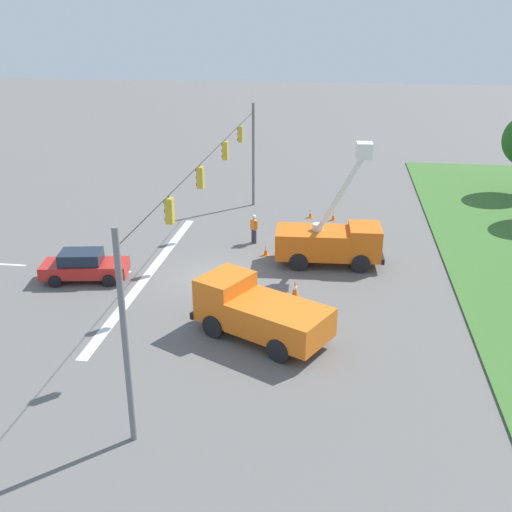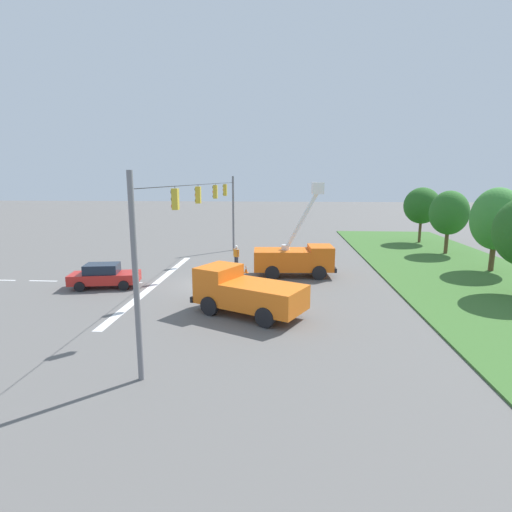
# 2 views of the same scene
# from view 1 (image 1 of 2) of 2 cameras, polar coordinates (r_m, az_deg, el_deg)

# --- Properties ---
(ground_plane) EXTENTS (200.00, 200.00, 0.00)m
(ground_plane) POSITION_cam_1_polar(r_m,az_deg,el_deg) (31.26, -3.77, -2.00)
(ground_plane) COLOR #605E5B
(lane_markings) EXTENTS (17.60, 15.25, 0.01)m
(lane_markings) POSITION_cam_1_polar(r_m,az_deg,el_deg) (32.65, -12.58, -1.43)
(lane_markings) COLOR silver
(lane_markings) RESTS_ON ground
(signal_gantry) EXTENTS (26.20, 0.33, 7.20)m
(signal_gantry) POSITION_cam_1_polar(r_m,az_deg,el_deg) (29.73, -3.99, 6.12)
(signal_gantry) COLOR slate
(signal_gantry) RESTS_ON ground
(utility_truck_bucket_lift) EXTENTS (2.70, 5.90, 6.69)m
(utility_truck_bucket_lift) POSITION_cam_1_polar(r_m,az_deg,el_deg) (32.60, 7.14, 1.54)
(utility_truck_bucket_lift) COLOR orange
(utility_truck_bucket_lift) RESTS_ON ground
(utility_truck_support_near) EXTENTS (4.85, 6.28, 2.37)m
(utility_truck_support_near) POSITION_cam_1_polar(r_m,az_deg,el_deg) (25.06, 0.15, -5.26)
(utility_truck_support_near) COLOR orange
(utility_truck_support_near) RESTS_ON ground
(sedan_red) EXTENTS (2.49, 4.54, 1.56)m
(sedan_red) POSITION_cam_1_polar(r_m,az_deg,el_deg) (31.79, -16.06, -0.89)
(sedan_red) COLOR red
(sedan_red) RESTS_ON ground
(road_worker) EXTENTS (0.48, 0.50, 1.77)m
(road_worker) POSITION_cam_1_polar(r_m,az_deg,el_deg) (35.54, -0.20, 2.77)
(road_worker) COLOR #383842
(road_worker) RESTS_ON ground
(traffic_cone_foreground_left) EXTENTS (0.36, 0.36, 0.60)m
(traffic_cone_foreground_left) POSITION_cam_1_polar(r_m,az_deg,el_deg) (40.53, 5.19, 4.04)
(traffic_cone_foreground_left) COLOR orange
(traffic_cone_foreground_left) RESTS_ON ground
(traffic_cone_foreground_right) EXTENTS (0.36, 0.36, 0.58)m
(traffic_cone_foreground_right) POSITION_cam_1_polar(r_m,az_deg,el_deg) (33.93, 0.93, 0.52)
(traffic_cone_foreground_right) COLOR orange
(traffic_cone_foreground_right) RESTS_ON ground
(traffic_cone_mid_left) EXTENTS (0.36, 0.36, 0.62)m
(traffic_cone_mid_left) POSITION_cam_1_polar(r_m,az_deg,el_deg) (40.17, 7.37, 3.81)
(traffic_cone_mid_left) COLOR orange
(traffic_cone_mid_left) RESTS_ON ground
(traffic_cone_mid_right) EXTENTS (0.36, 0.36, 0.81)m
(traffic_cone_mid_right) POSITION_cam_1_polar(r_m,az_deg,el_deg) (28.96, 3.72, -3.13)
(traffic_cone_mid_right) COLOR orange
(traffic_cone_mid_right) RESTS_ON ground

